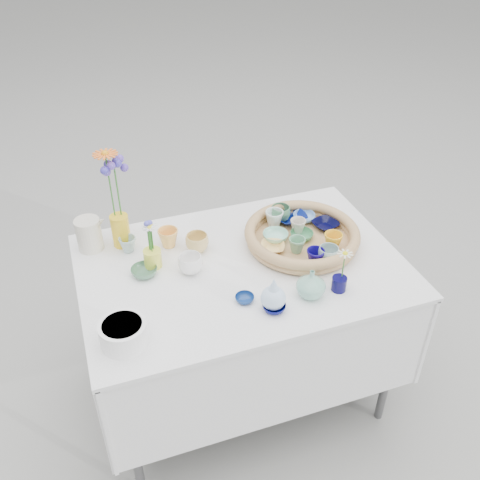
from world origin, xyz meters
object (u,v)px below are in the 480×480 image
object	(u,v)px
tall_vase_yellow	(121,230)
bud_vase_seafoam	(311,284)
wicker_tray	(302,236)
display_table	(241,390)

from	to	relation	value
tall_vase_yellow	bud_vase_seafoam	bearing A→B (deg)	-42.48
bud_vase_seafoam	tall_vase_yellow	distance (m)	0.81
tall_vase_yellow	wicker_tray	bearing A→B (deg)	-18.95
wicker_tray	display_table	bearing A→B (deg)	-169.88
display_table	tall_vase_yellow	world-z (taller)	tall_vase_yellow
bud_vase_seafoam	wicker_tray	bearing A→B (deg)	71.09
wicker_tray	bud_vase_seafoam	size ratio (longest dim) A/B	4.24
wicker_tray	bud_vase_seafoam	xyz separation A→B (m)	(-0.10, -0.31, 0.02)
bud_vase_seafoam	tall_vase_yellow	world-z (taller)	tall_vase_yellow
bud_vase_seafoam	tall_vase_yellow	xyz separation A→B (m)	(-0.60, 0.55, 0.01)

